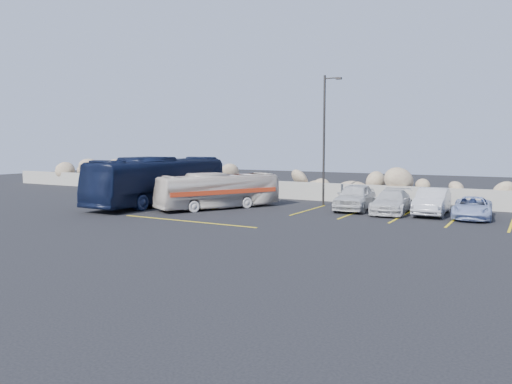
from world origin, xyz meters
The scene contains 11 objects.
ground centered at (0.00, 0.00, 0.00)m, with size 90.00×90.00×0.00m, color black.
seawall centered at (0.00, 12.00, 0.60)m, with size 60.00×0.40×1.20m, color gray.
riprap_pile centered at (0.00, 13.20, 1.30)m, with size 54.00×2.80×2.60m, color #A08369, non-canonical shape.
parking_lines centered at (4.64, 5.57, 0.01)m, with size 18.16×9.36×0.01m.
lamppost centered at (2.56, 9.50, 4.30)m, with size 1.14×0.18×8.00m.
vintage_bus centered at (-2.38, 5.11, 1.06)m, with size 1.78×7.61×2.12m, color silver.
tour_coach centered at (-6.77, 4.92, 1.51)m, with size 2.54×10.87×3.03m, color black.
car_a centered at (4.90, 8.43, 0.76)m, with size 1.81×4.49×1.53m, color silver.
car_b centered at (9.16, 8.64, 0.71)m, with size 1.51×4.33×1.43m, color silver.
car_c centered at (7.10, 8.10, 0.64)m, with size 1.80×4.43×1.29m, color silver.
car_d centered at (11.23, 8.19, 0.55)m, with size 1.84×3.99×1.11m, color #95A7D3.
Camera 1 is at (14.07, -19.45, 3.82)m, focal length 35.00 mm.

